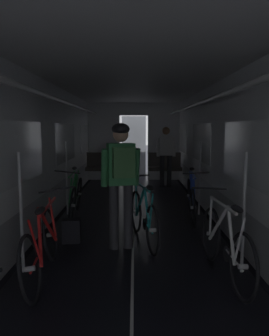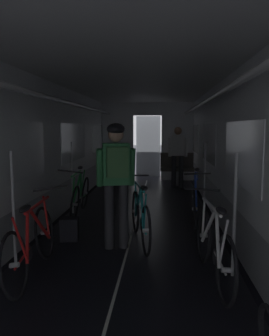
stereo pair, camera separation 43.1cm
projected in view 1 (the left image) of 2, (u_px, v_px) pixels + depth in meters
train_car_shell at (134, 126)px, 5.18m from camera, size 3.14×12.34×2.57m
bench_seat_far_left at (104, 166)px, 9.76m from camera, size 0.98×0.51×0.95m
bench_seat_far_right at (166, 166)px, 9.76m from camera, size 0.98×0.51×0.95m
bicycle_green at (77, 196)px, 6.29m from camera, size 0.44×1.69×0.95m
bicycle_red at (43, 245)px, 3.69m from camera, size 0.44×1.70×0.96m
bicycle_blue at (193, 198)px, 6.12m from camera, size 0.44×1.69×0.94m
bicycle_white at (226, 244)px, 3.72m from camera, size 0.44×1.69×0.94m
person_cyclist_aisle at (123, 172)px, 4.52m from camera, size 0.56×0.45×1.73m
bicycle_teal_in_aisle at (145, 217)px, 4.86m from camera, size 0.53×1.66×0.94m
person_standing_near_bench at (167, 153)px, 9.33m from camera, size 0.53×0.23×1.69m
backpack_on_floor at (73, 231)px, 4.90m from camera, size 0.28×0.23×0.34m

